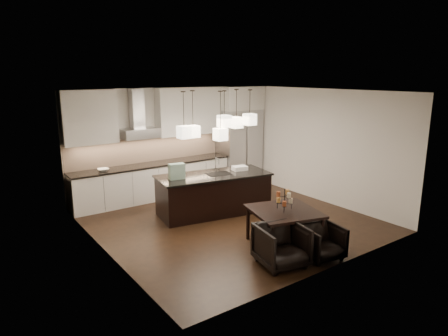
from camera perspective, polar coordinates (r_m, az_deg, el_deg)
floor at (r=8.85m, az=0.76°, el=-7.57°), size 5.50×5.50×0.02m
ceiling at (r=8.28m, az=0.82°, el=10.99°), size 5.50×5.50×0.02m
wall_back at (r=10.76m, az=-7.97°, el=3.86°), size 5.50×0.02×2.80m
wall_front at (r=6.50m, az=15.36°, el=-2.76°), size 5.50×0.02×2.80m
wall_left at (r=7.21m, az=-17.18°, el=-1.31°), size 0.02×5.50×2.80m
wall_right at (r=10.30m, az=13.28°, el=3.21°), size 0.02×5.50×2.80m
refrigerator at (r=11.62m, az=2.18°, el=3.05°), size 1.20×0.72×2.15m
fridge_panel at (r=11.45m, az=2.24°, el=9.96°), size 1.26×0.72×0.65m
lower_cabinets at (r=10.41m, az=-10.00°, el=-1.96°), size 4.21×0.62×0.88m
countertop at (r=10.29m, az=-10.10°, el=0.51°), size 4.21×0.66×0.04m
backsplash at (r=10.49m, az=-10.88°, el=2.59°), size 4.21×0.02×0.63m
upper_cab_left at (r=9.69m, az=-18.72°, el=6.87°), size 1.25×0.35×1.25m
upper_cab_right at (r=10.77m, az=-5.00°, el=8.10°), size 1.85×0.35×1.25m
hood_canopy at (r=10.07m, az=-11.95°, el=4.89°), size 0.90×0.52×0.24m
hood_chimney at (r=10.10m, az=-12.37°, el=8.33°), size 0.30×0.28×0.96m
fruit_bowl at (r=9.77m, az=-16.87°, el=-0.25°), size 0.28×0.28×0.06m
island_body at (r=9.20m, az=-1.49°, el=-3.80°), size 2.62×1.40×0.88m
island_top at (r=9.08m, az=-1.51°, el=-1.03°), size 2.71×1.49×0.04m
faucet at (r=9.16m, az=-1.21°, el=0.44°), size 0.14×0.25×0.38m
tote_bag at (r=8.70m, az=-6.77°, el=-0.47°), size 0.36×0.23×0.34m
food_container at (r=9.46m, az=2.24°, el=-0.02°), size 0.37×0.29×0.10m
dining_table at (r=7.60m, az=8.50°, el=-8.44°), size 1.43×1.43×0.70m
candelabra at (r=7.41m, az=8.64°, el=-4.46°), size 0.41×0.41×0.41m
candle_a at (r=7.49m, az=9.51°, el=-4.63°), size 0.09×0.09×0.09m
candle_b at (r=7.49m, az=7.78°, el=-4.56°), size 0.09×0.09×0.09m
candle_c at (r=7.30m, az=8.60°, el=-5.06°), size 0.09×0.09×0.09m
candle_d at (r=7.50m, az=9.05°, el=-3.39°), size 0.09×0.09×0.09m
candle_e at (r=7.34m, az=7.77°, el=-3.71°), size 0.09×0.09×0.09m
candle_f at (r=7.29m, az=9.26°, el=-3.89°), size 0.09×0.09×0.09m
armchair_left at (r=6.85m, az=8.21°, el=-10.90°), size 0.90×0.91×0.71m
armchair_right at (r=7.26m, az=13.84°, el=-10.20°), size 0.75×0.76×0.60m
pendant_a at (r=8.38m, az=-5.73°, el=5.11°), size 0.24×0.24×0.26m
pendant_b at (r=8.84m, az=-4.45°, el=5.23°), size 0.24×0.24×0.26m
pendant_c at (r=8.74m, az=0.04°, el=6.71°), size 0.24×0.24×0.26m
pendant_d at (r=9.42m, az=1.77°, el=6.52°), size 0.24×0.24×0.26m
pendant_e at (r=9.27m, az=3.68°, el=6.94°), size 0.24×0.24×0.26m
pendant_f at (r=8.57m, az=-0.52°, el=4.82°), size 0.24×0.24×0.26m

